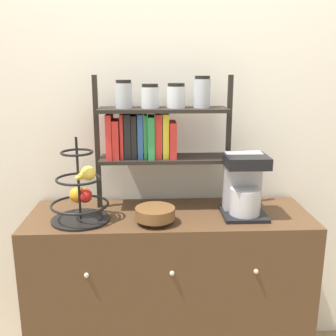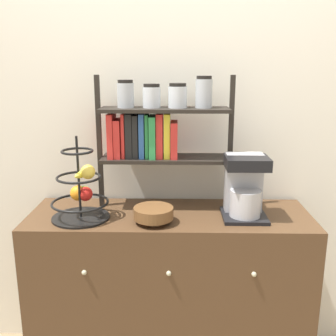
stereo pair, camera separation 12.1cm
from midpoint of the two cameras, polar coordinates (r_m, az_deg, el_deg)
name	(u,v)px [view 1 (the left image)]	position (r m, az deg, el deg)	size (l,w,h in m)	color
wall_back	(167,131)	(2.19, -1.70, 5.37)	(7.00, 0.05, 2.60)	silver
sideboard	(170,293)	(2.23, -1.41, -17.76)	(1.44, 0.49, 0.92)	#4C331E
coffee_maker	(244,186)	(1.99, 9.24, -2.54)	(0.22, 0.22, 0.31)	black
fruit_stand	(81,194)	(1.96, -14.27, -3.71)	(0.28, 0.28, 0.41)	black
wooden_bowl	(155,214)	(1.89, -3.73, -6.70)	(0.19, 0.19, 0.08)	brown
shelf_hutch	(153,127)	(2.03, -3.98, 5.90)	(0.70, 0.20, 0.69)	black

